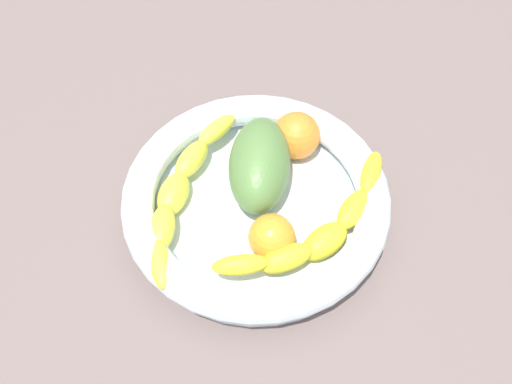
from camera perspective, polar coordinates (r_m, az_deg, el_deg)
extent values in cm
cube|color=#685955|center=(74.13, 0.00, -2.89)|extent=(120.00, 120.00, 3.00)
cylinder|color=silver|center=(72.00, 0.00, -1.83)|extent=(27.56, 27.56, 2.06)
torus|color=silver|center=(69.60, 0.00, -0.54)|extent=(30.15, 30.15, 3.70)
ellipsoid|color=yellow|center=(63.55, -1.45, -6.69)|extent=(5.18, 6.05, 2.13)
ellipsoid|color=yellow|center=(64.94, 2.80, -6.07)|extent=(4.52, 6.48, 2.70)
ellipsoid|color=yellow|center=(67.25, 6.32, -4.51)|extent=(3.61, 6.09, 3.28)
ellipsoid|color=yellow|center=(68.85, 8.97, -1.54)|extent=(3.96, 6.37, 2.70)
ellipsoid|color=yellow|center=(71.02, 10.51, 1.80)|extent=(4.74, 6.20, 2.13)
ellipsoid|color=yellow|center=(74.43, -3.61, 5.71)|extent=(2.70, 6.02, 2.13)
ellipsoid|color=yellow|center=(72.66, -5.92, 3.00)|extent=(4.46, 6.40, 2.71)
ellipsoid|color=yellow|center=(70.75, -7.57, -0.20)|extent=(5.89, 6.69, 3.28)
ellipsoid|color=yellow|center=(67.74, -8.57, -3.24)|extent=(6.06, 6.03, 2.71)
ellipsoid|color=yellow|center=(64.77, -8.68, -6.60)|extent=(6.10, 4.85, 2.13)
sphere|color=orange|center=(73.93, 3.71, 5.19)|extent=(5.71, 5.71, 5.71)
sphere|color=orange|center=(66.07, 1.45, -4.16)|extent=(5.10, 5.10, 5.10)
ellipsoid|color=#557D40|center=(70.28, 0.33, 2.53)|extent=(13.75, 13.98, 7.33)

